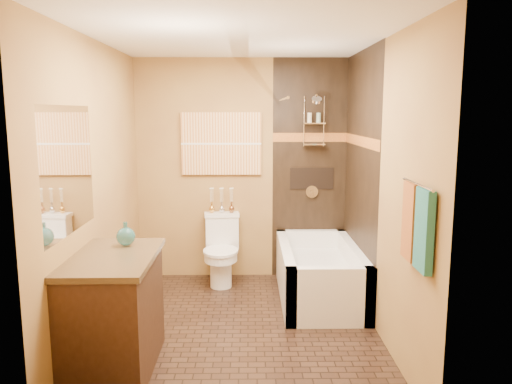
{
  "coord_description": "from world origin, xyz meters",
  "views": [
    {
      "loc": [
        0.08,
        -4.17,
        1.9
      ],
      "look_at": [
        0.14,
        0.4,
        1.17
      ],
      "focal_mm": 35.0,
      "sensor_mm": 36.0,
      "label": 1
    }
  ],
  "objects_px": {
    "sunset_painting": "(221,144)",
    "vanity": "(113,313)",
    "bathtub": "(319,277)",
    "toilet": "(221,249)"
  },
  "relations": [
    {
      "from": "bathtub",
      "to": "vanity",
      "type": "height_order",
      "value": "vanity"
    },
    {
      "from": "sunset_painting",
      "to": "vanity",
      "type": "distance_m",
      "value": 2.51
    },
    {
      "from": "sunset_painting",
      "to": "bathtub",
      "type": "xyz_separation_m",
      "value": [
        1.03,
        -0.73,
        -1.33
      ]
    },
    {
      "from": "vanity",
      "to": "sunset_painting",
      "type": "bearing_deg",
      "value": 71.92
    },
    {
      "from": "sunset_painting",
      "to": "toilet",
      "type": "relative_size",
      "value": 1.17
    },
    {
      "from": "toilet",
      "to": "sunset_painting",
      "type": "bearing_deg",
      "value": 84.3
    },
    {
      "from": "toilet",
      "to": "vanity",
      "type": "xyz_separation_m",
      "value": [
        -0.69,
        -1.89,
        0.05
      ]
    },
    {
      "from": "sunset_painting",
      "to": "vanity",
      "type": "height_order",
      "value": "sunset_painting"
    },
    {
      "from": "sunset_painting",
      "to": "vanity",
      "type": "xyz_separation_m",
      "value": [
        -0.69,
        -2.15,
        -1.11
      ]
    },
    {
      "from": "bathtub",
      "to": "toilet",
      "type": "xyz_separation_m",
      "value": [
        -1.03,
        0.47,
        0.17
      ]
    }
  ]
}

